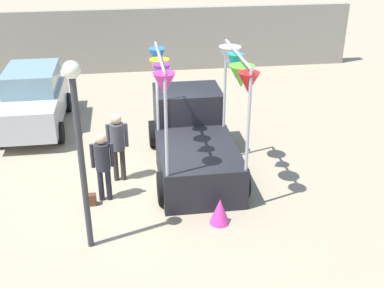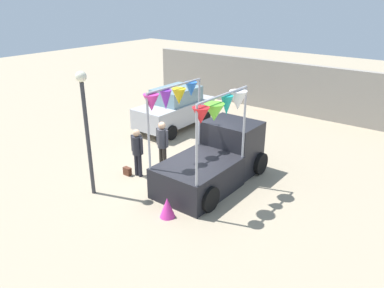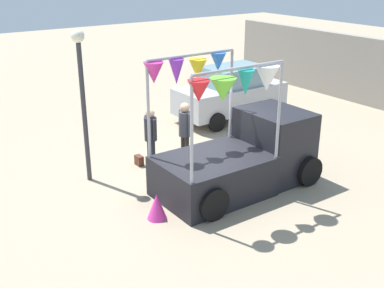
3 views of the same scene
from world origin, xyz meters
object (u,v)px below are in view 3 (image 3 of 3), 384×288
(parked_car, at_px, (231,93))
(folded_kite_bundle_magenta, at_px, (157,206))
(person_customer, at_px, (151,133))
(vendor_truck, at_px, (245,151))
(person_vendor, at_px, (185,127))
(street_lamp, at_px, (82,85))
(handbag, at_px, (139,160))

(parked_car, bearing_deg, folded_kite_bundle_magenta, -51.64)
(parked_car, xyz_separation_m, person_customer, (2.21, -4.60, 0.09))
(parked_car, bearing_deg, vendor_truck, -35.70)
(person_vendor, bearing_deg, parked_car, 124.45)
(street_lamp, bearing_deg, folded_kite_bundle_magenta, 8.34)
(person_vendor, height_order, handbag, person_vendor)
(person_vendor, xyz_separation_m, folded_kite_bundle_magenta, (2.13, -2.20, -0.80))
(person_customer, bearing_deg, parked_car, 115.62)
(person_customer, xyz_separation_m, folded_kite_bundle_magenta, (2.48, -1.32, -0.73))
(parked_car, height_order, street_lamp, street_lamp)
(parked_car, relative_size, folded_kite_bundle_magenta, 6.67)
(parked_car, distance_m, person_customer, 5.10)
(person_customer, height_order, folded_kite_bundle_magenta, person_customer)
(person_vendor, xyz_separation_m, street_lamp, (-0.62, -2.61, 1.43))
(person_vendor, height_order, folded_kite_bundle_magenta, person_vendor)
(street_lamp, height_order, folded_kite_bundle_magenta, street_lamp)
(vendor_truck, relative_size, street_lamp, 1.05)
(person_customer, distance_m, street_lamp, 2.30)
(vendor_truck, xyz_separation_m, folded_kite_bundle_magenta, (0.20, -2.70, -0.62))
(handbag, distance_m, street_lamp, 2.83)
(person_customer, xyz_separation_m, handbag, (-0.35, -0.20, -0.89))
(handbag, bearing_deg, vendor_truck, 31.00)
(folded_kite_bundle_magenta, bearing_deg, parked_car, 128.36)
(person_vendor, bearing_deg, person_customer, -111.28)
(street_lamp, bearing_deg, person_vendor, 76.68)
(person_vendor, relative_size, street_lamp, 0.47)
(handbag, relative_size, folded_kite_bundle_magenta, 0.47)
(street_lamp, bearing_deg, parked_car, 107.00)
(handbag, height_order, street_lamp, street_lamp)
(vendor_truck, distance_m, person_customer, 2.66)
(person_vendor, bearing_deg, street_lamp, -103.32)
(person_vendor, relative_size, folded_kite_bundle_magenta, 3.00)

